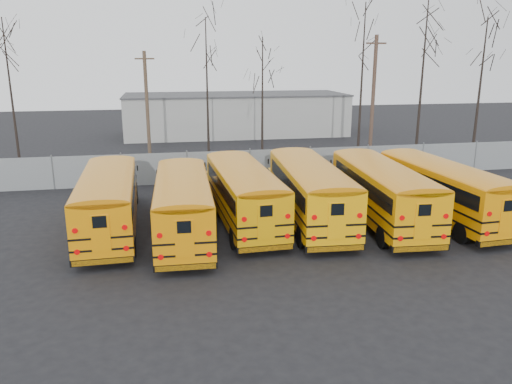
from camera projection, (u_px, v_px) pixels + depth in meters
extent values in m
plane|color=black|center=(299.00, 248.00, 20.89)|extent=(120.00, 120.00, 0.00)
cube|color=gray|center=(250.00, 165.00, 32.01)|extent=(40.00, 0.04, 2.00)
cube|color=#A3A49F|center=(236.00, 115.00, 51.07)|extent=(22.00, 8.00, 4.00)
cylinder|color=black|center=(78.00, 250.00, 19.42)|extent=(0.28, 0.92, 0.91)
cylinder|color=black|center=(132.00, 246.00, 19.85)|extent=(0.28, 0.92, 0.91)
cylinder|color=black|center=(96.00, 198.00, 26.67)|extent=(0.28, 0.92, 0.91)
cylinder|color=black|center=(135.00, 195.00, 27.09)|extent=(0.28, 0.92, 0.91)
cube|color=orange|center=(108.00, 201.00, 22.16)|extent=(2.54, 8.57, 2.15)
cube|color=orange|center=(115.00, 187.00, 27.06)|extent=(2.10, 1.62, 0.91)
cube|color=black|center=(107.00, 192.00, 21.86)|extent=(2.55, 7.66, 0.64)
cube|color=black|center=(110.00, 210.00, 23.06)|extent=(2.62, 10.15, 0.08)
cube|color=black|center=(110.00, 201.00, 22.94)|extent=(2.62, 10.15, 0.08)
cube|color=black|center=(103.00, 261.00, 18.53)|extent=(2.35, 0.27, 0.26)
cube|color=black|center=(117.00, 192.00, 27.88)|extent=(2.20, 0.25, 0.24)
cube|color=orange|center=(100.00, 234.00, 18.14)|extent=(0.69, 0.06, 1.42)
cylinder|color=#B20505|center=(77.00, 252.00, 18.13)|extent=(0.20, 0.04, 0.20)
cylinder|color=#B20505|center=(126.00, 248.00, 18.48)|extent=(0.20, 0.04, 0.20)
cylinder|color=#B20505|center=(75.00, 231.00, 17.91)|extent=(0.20, 0.04, 0.20)
cylinder|color=#B20505|center=(125.00, 227.00, 18.27)|extent=(0.20, 0.04, 0.20)
cylinder|color=black|center=(158.00, 255.00, 18.99)|extent=(0.28, 0.91, 0.91)
cylinder|color=black|center=(212.00, 251.00, 19.30)|extent=(0.28, 0.91, 0.91)
cylinder|color=black|center=(163.00, 200.00, 26.25)|extent=(0.28, 0.91, 0.91)
cylinder|color=black|center=(202.00, 198.00, 26.56)|extent=(0.28, 0.91, 0.91)
cube|color=orange|center=(183.00, 205.00, 21.67)|extent=(2.53, 8.50, 2.13)
cube|color=orange|center=(182.00, 189.00, 26.59)|extent=(2.09, 1.60, 0.91)
cube|color=black|center=(183.00, 195.00, 21.38)|extent=(2.53, 7.59, 0.63)
cube|color=black|center=(183.00, 214.00, 22.58)|extent=(2.60, 10.05, 0.08)
cube|color=black|center=(183.00, 204.00, 22.46)|extent=(2.60, 10.05, 0.08)
cube|color=black|center=(186.00, 266.00, 18.03)|extent=(2.33, 0.27, 0.25)
cube|color=black|center=(182.00, 195.00, 27.41)|extent=(2.18, 0.25, 0.24)
cube|color=orange|center=(185.00, 239.00, 17.65)|extent=(0.68, 0.06, 1.40)
cylinder|color=#B20505|center=(161.00, 257.00, 17.68)|extent=(0.20, 0.04, 0.20)
cylinder|color=#B20505|center=(209.00, 254.00, 17.94)|extent=(0.20, 0.04, 0.20)
cylinder|color=#B20505|center=(160.00, 236.00, 17.47)|extent=(0.20, 0.04, 0.20)
cylinder|color=#B20505|center=(209.00, 233.00, 17.72)|extent=(0.20, 0.04, 0.20)
cylinder|color=black|center=(234.00, 238.00, 20.66)|extent=(0.30, 0.93, 0.92)
cylinder|color=black|center=(282.00, 235.00, 21.12)|extent=(0.30, 0.93, 0.92)
cylinder|color=black|center=(209.00, 191.00, 27.92)|extent=(0.30, 0.93, 0.92)
cylinder|color=black|center=(245.00, 189.00, 28.37)|extent=(0.30, 0.93, 0.92)
cube|color=#E49A06|center=(244.00, 193.00, 23.41)|extent=(2.67, 8.63, 2.16)
cube|color=#E49A06|center=(226.00, 181.00, 28.32)|extent=(2.13, 1.65, 0.92)
cube|color=black|center=(245.00, 184.00, 23.11)|extent=(2.67, 7.72, 0.64)
cube|color=black|center=(241.00, 202.00, 24.32)|extent=(2.77, 10.21, 0.08)
cube|color=black|center=(241.00, 193.00, 24.20)|extent=(2.77, 10.21, 0.08)
cube|color=black|center=(265.00, 248.00, 19.78)|extent=(2.36, 0.31, 0.26)
cube|color=black|center=(224.00, 186.00, 29.15)|extent=(2.21, 0.28, 0.24)
cube|color=#E49A06|center=(266.00, 222.00, 19.40)|extent=(0.69, 0.07, 1.42)
cylinder|color=#B20505|center=(244.00, 240.00, 19.37)|extent=(0.20, 0.05, 0.20)
cylinder|color=#B20505|center=(287.00, 236.00, 19.75)|extent=(0.20, 0.05, 0.20)
cylinder|color=#B20505|center=(244.00, 219.00, 19.15)|extent=(0.20, 0.05, 0.20)
cylinder|color=#B20505|center=(288.00, 216.00, 19.53)|extent=(0.20, 0.05, 0.20)
cylinder|color=black|center=(301.00, 237.00, 20.78)|extent=(0.32, 0.97, 0.95)
cylinder|color=black|center=(351.00, 235.00, 21.05)|extent=(0.32, 0.97, 0.95)
cylinder|color=black|center=(271.00, 188.00, 28.45)|extent=(0.32, 0.97, 0.95)
cylinder|color=black|center=(308.00, 187.00, 28.72)|extent=(0.32, 0.97, 0.95)
cube|color=#FAA707|center=(310.00, 191.00, 23.59)|extent=(2.85, 8.99, 2.24)
cube|color=#FAA707|center=(288.00, 178.00, 28.78)|extent=(2.23, 1.73, 0.95)
cube|color=black|center=(311.00, 182.00, 23.28)|extent=(2.84, 8.04, 0.67)
cube|color=black|center=(306.00, 200.00, 24.55)|extent=(2.97, 10.63, 0.09)
cube|color=black|center=(306.00, 191.00, 24.42)|extent=(2.97, 10.63, 0.09)
cube|color=black|center=(335.00, 248.00, 19.74)|extent=(2.45, 0.34, 0.27)
cube|color=black|center=(286.00, 184.00, 29.65)|extent=(2.30, 0.31, 0.25)
cube|color=#FAA707|center=(337.00, 221.00, 19.34)|extent=(0.72, 0.08, 1.48)
cylinder|color=#B20505|center=(314.00, 238.00, 19.39)|extent=(0.21, 0.05, 0.21)
cylinder|color=#B20505|center=(359.00, 236.00, 19.62)|extent=(0.21, 0.05, 0.21)
cylinder|color=#B20505|center=(314.00, 217.00, 19.17)|extent=(0.21, 0.05, 0.21)
cylinder|color=#B20505|center=(360.00, 216.00, 19.40)|extent=(0.21, 0.05, 0.21)
cylinder|color=black|center=(383.00, 237.00, 20.78)|extent=(0.32, 0.95, 0.94)
cylinder|color=black|center=(431.00, 235.00, 21.04)|extent=(0.32, 0.95, 0.94)
cylinder|color=black|center=(332.00, 189.00, 28.35)|extent=(0.32, 0.95, 0.94)
cylinder|color=black|center=(368.00, 188.00, 28.60)|extent=(0.32, 0.95, 0.94)
cube|color=orange|center=(382.00, 192.00, 23.55)|extent=(2.86, 8.87, 2.21)
cube|color=orange|center=(348.00, 179.00, 28.67)|extent=(2.21, 1.72, 0.94)
cube|color=black|center=(384.00, 183.00, 23.24)|extent=(2.85, 7.94, 0.66)
cube|color=black|center=(375.00, 201.00, 24.49)|extent=(2.99, 10.49, 0.08)
cube|color=black|center=(376.00, 192.00, 24.37)|extent=(2.99, 10.49, 0.08)
cube|color=black|center=(420.00, 248.00, 19.75)|extent=(2.42, 0.35, 0.26)
cube|color=black|center=(344.00, 185.00, 29.52)|extent=(2.27, 0.32, 0.24)
cube|color=orange|center=(424.00, 222.00, 19.35)|extent=(0.71, 0.08, 1.46)
cylinder|color=#B20505|center=(400.00, 239.00, 19.41)|extent=(0.21, 0.05, 0.21)
cylinder|color=#B20505|center=(444.00, 237.00, 19.62)|extent=(0.21, 0.05, 0.21)
cylinder|color=#B20505|center=(402.00, 218.00, 19.19)|extent=(0.21, 0.05, 0.21)
cylinder|color=#B20505|center=(446.00, 216.00, 19.40)|extent=(0.21, 0.05, 0.21)
cylinder|color=black|center=(462.00, 233.00, 21.30)|extent=(0.32, 0.94, 0.92)
cylinder|color=black|center=(503.00, 229.00, 21.79)|extent=(0.32, 0.94, 0.92)
cylinder|color=black|center=(376.00, 188.00, 28.54)|extent=(0.32, 0.94, 0.92)
cylinder|color=black|center=(409.00, 186.00, 29.03)|extent=(0.32, 0.94, 0.92)
cube|color=orange|center=(444.00, 190.00, 24.06)|extent=(2.84, 8.70, 2.17)
cube|color=orange|center=(391.00, 178.00, 28.97)|extent=(2.17, 1.69, 0.92)
cube|color=black|center=(447.00, 181.00, 23.76)|extent=(2.82, 7.78, 0.65)
cube|color=black|center=(433.00, 198.00, 24.97)|extent=(2.96, 10.29, 0.08)
cube|color=black|center=(434.00, 190.00, 24.85)|extent=(2.96, 10.29, 0.08)
cube|color=black|center=(502.00, 242.00, 20.43)|extent=(2.37, 0.35, 0.26)
cube|color=black|center=(384.00, 184.00, 29.79)|extent=(2.22, 0.32, 0.24)
cube|color=orange|center=(508.00, 217.00, 20.05)|extent=(0.69, 0.08, 1.43)
cylinder|color=#B20505|center=(487.00, 234.00, 20.00)|extent=(0.20, 0.05, 0.20)
cylinder|color=#B20505|center=(490.00, 214.00, 19.78)|extent=(0.20, 0.05, 0.20)
cylinder|color=#4F3D2D|center=(147.00, 109.00, 36.20)|extent=(0.25, 0.25, 8.15)
cube|color=#4F3D2D|center=(144.00, 59.00, 35.27)|extent=(1.39, 0.62, 0.11)
cylinder|color=#4D372B|center=(373.00, 98.00, 38.61)|extent=(0.29, 0.29, 9.35)
cube|color=#4D372B|center=(376.00, 43.00, 37.55)|extent=(1.67, 0.30, 0.12)
cone|color=black|center=(12.00, 99.00, 32.34)|extent=(0.26, 0.26, 10.14)
cone|color=black|center=(207.00, 93.00, 36.18)|extent=(0.26, 0.26, 10.41)
cone|color=black|center=(262.00, 103.00, 35.93)|extent=(0.26, 0.26, 9.08)
cone|color=black|center=(362.00, 83.00, 38.12)|extent=(0.26, 0.26, 11.65)
cone|color=black|center=(422.00, 79.00, 38.89)|extent=(0.26, 0.26, 12.07)
cone|color=black|center=(480.00, 90.00, 38.18)|extent=(0.26, 0.26, 10.61)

